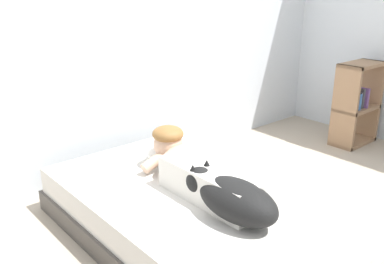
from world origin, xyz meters
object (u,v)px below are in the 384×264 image
(bed, at_px, (211,212))
(dog, at_px, (232,198))
(coffee_cup, at_px, (174,155))
(cell_phone, at_px, (228,217))
(bookshelf, at_px, (356,103))
(pillow, at_px, (181,148))
(person_lying, at_px, (206,168))

(bed, xyz_separation_m, dog, (-0.12, -0.28, 0.25))
(bed, distance_m, coffee_cup, 0.51)
(bed, distance_m, cell_phone, 0.35)
(coffee_cup, relative_size, cell_phone, 0.89)
(dog, height_order, bookshelf, bookshelf)
(dog, bearing_deg, pillow, 68.40)
(person_lying, distance_m, bookshelf, 2.03)
(pillow, bearing_deg, coffee_cup, -159.11)
(person_lying, xyz_separation_m, cell_phone, (-0.17, -0.34, -0.10))
(person_lying, height_order, bookshelf, bookshelf)
(person_lying, height_order, coffee_cup, person_lying)
(bed, relative_size, coffee_cup, 15.23)
(pillow, xyz_separation_m, bookshelf, (1.85, -0.24, 0.03))
(cell_phone, xyz_separation_m, bookshelf, (2.19, 0.54, 0.08))
(coffee_cup, bearing_deg, person_lying, -101.74)
(bed, bearing_deg, person_lying, 74.13)
(bookshelf, bearing_deg, coffee_cup, 173.84)
(dog, relative_size, coffee_cup, 4.60)
(person_lying, distance_m, cell_phone, 0.40)
(person_lying, relative_size, bookshelf, 1.23)
(pillow, relative_size, cell_phone, 3.71)
(pillow, distance_m, person_lying, 0.47)
(bed, height_order, person_lying, person_lying)
(bed, height_order, pillow, pillow)
(bookshelf, bearing_deg, cell_phone, -166.11)
(bed, xyz_separation_m, bookshelf, (2.04, 0.26, 0.24))
(person_lying, bearing_deg, coffee_cup, 78.26)
(pillow, bearing_deg, bookshelf, -7.47)
(dog, height_order, cell_phone, dog)
(pillow, xyz_separation_m, person_lying, (-0.17, -0.44, 0.05))
(bed, xyz_separation_m, person_lying, (0.02, 0.06, 0.26))
(pillow, distance_m, coffee_cup, 0.10)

